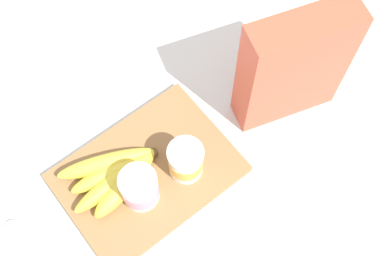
{
  "coord_description": "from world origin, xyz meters",
  "views": [
    {
      "loc": [
        0.14,
        0.31,
        0.91
      ],
      "look_at": [
        -0.11,
        0.0,
        0.07
      ],
      "focal_mm": 47.59,
      "sensor_mm": 36.0,
      "label": 1
    }
  ],
  "objects_px": {
    "cutting_board": "(148,173)",
    "yogurt_cup_front": "(186,161)",
    "yogurt_cup_back": "(140,188)",
    "cereal_box": "(293,68)",
    "banana_bunch": "(115,175)",
    "spoon": "(25,237)"
  },
  "relations": [
    {
      "from": "yogurt_cup_front",
      "to": "banana_bunch",
      "type": "height_order",
      "value": "yogurt_cup_front"
    },
    {
      "from": "yogurt_cup_front",
      "to": "spoon",
      "type": "height_order",
      "value": "yogurt_cup_front"
    },
    {
      "from": "cutting_board",
      "to": "yogurt_cup_front",
      "type": "height_order",
      "value": "yogurt_cup_front"
    },
    {
      "from": "yogurt_cup_front",
      "to": "banana_bunch",
      "type": "relative_size",
      "value": 0.44
    },
    {
      "from": "yogurt_cup_front",
      "to": "yogurt_cup_back",
      "type": "relative_size",
      "value": 0.98
    },
    {
      "from": "cutting_board",
      "to": "cereal_box",
      "type": "distance_m",
      "value": 0.33
    },
    {
      "from": "cutting_board",
      "to": "yogurt_cup_back",
      "type": "bearing_deg",
      "value": 41.26
    },
    {
      "from": "cutting_board",
      "to": "yogurt_cup_back",
      "type": "relative_size",
      "value": 3.86
    },
    {
      "from": "yogurt_cup_front",
      "to": "yogurt_cup_back",
      "type": "xyz_separation_m",
      "value": [
        0.09,
        -0.01,
        0.0
      ]
    },
    {
      "from": "yogurt_cup_back",
      "to": "spoon",
      "type": "xyz_separation_m",
      "value": [
        0.21,
        -0.07,
        -0.05
      ]
    },
    {
      "from": "banana_bunch",
      "to": "spoon",
      "type": "distance_m",
      "value": 0.19
    },
    {
      "from": "yogurt_cup_front",
      "to": "spoon",
      "type": "distance_m",
      "value": 0.32
    },
    {
      "from": "cereal_box",
      "to": "yogurt_cup_front",
      "type": "distance_m",
      "value": 0.25
    },
    {
      "from": "cereal_box",
      "to": "cutting_board",
      "type": "bearing_deg",
      "value": -170.81
    },
    {
      "from": "yogurt_cup_front",
      "to": "spoon",
      "type": "xyz_separation_m",
      "value": [
        0.3,
        -0.08,
        -0.05
      ]
    },
    {
      "from": "cutting_board",
      "to": "cereal_box",
      "type": "bearing_deg",
      "value": 172.11
    },
    {
      "from": "cereal_box",
      "to": "spoon",
      "type": "distance_m",
      "value": 0.57
    },
    {
      "from": "yogurt_cup_back",
      "to": "yogurt_cup_front",
      "type": "bearing_deg",
      "value": 174.21
    },
    {
      "from": "spoon",
      "to": "yogurt_cup_back",
      "type": "bearing_deg",
      "value": 161.18
    },
    {
      "from": "yogurt_cup_back",
      "to": "spoon",
      "type": "height_order",
      "value": "yogurt_cup_back"
    },
    {
      "from": "cereal_box",
      "to": "yogurt_cup_back",
      "type": "bearing_deg",
      "value": -164.75
    },
    {
      "from": "yogurt_cup_front",
      "to": "yogurt_cup_back",
      "type": "height_order",
      "value": "yogurt_cup_back"
    }
  ]
}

